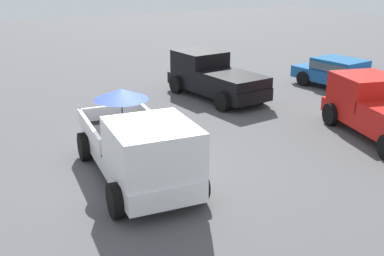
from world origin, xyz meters
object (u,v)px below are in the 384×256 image
object	(u,v)px
pickup_truck_main	(140,149)
pickup_truck_red	(382,110)
parked_sedan_near	(340,72)
pickup_truck_far	(214,77)

from	to	relation	value
pickup_truck_main	pickup_truck_red	distance (m)	8.16
pickup_truck_red	parked_sedan_near	bearing A→B (deg)	-18.84
pickup_truck_red	pickup_truck_far	size ratio (longest dim) A/B	1.03
pickup_truck_far	parked_sedan_near	distance (m)	5.86
pickup_truck_main	parked_sedan_near	bearing A→B (deg)	117.64
pickup_truck_main	pickup_truck_red	world-z (taller)	pickup_truck_main
pickup_truck_red	pickup_truck_far	bearing A→B (deg)	33.52
pickup_truck_main	pickup_truck_far	xyz separation A→B (m)	(-6.14, 6.01, -0.11)
pickup_truck_far	pickup_truck_red	bearing A→B (deg)	-167.30
pickup_truck_main	parked_sedan_near	size ratio (longest dim) A/B	1.17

